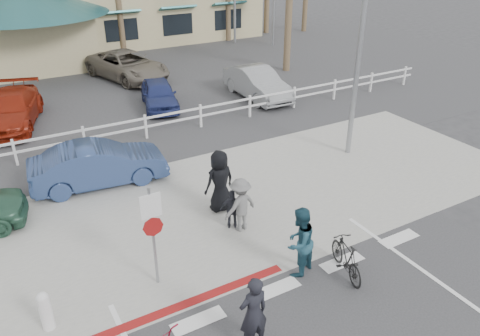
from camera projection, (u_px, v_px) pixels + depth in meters
ground at (291, 305)px, 10.44m from camera, size 140.00×140.00×0.00m
sidewalk_plaza at (203, 211)px, 13.91m from camera, size 22.00×7.00×0.01m
cross_street at (155, 160)px, 16.99m from camera, size 40.00×5.00×0.01m
parking_lot at (90, 90)px, 24.32m from camera, size 50.00×16.00×0.01m
curb_red at (144, 320)px, 10.03m from camera, size 7.00×0.25×0.02m
rail_fence at (148, 126)px, 18.53m from camera, size 29.40×0.16×1.00m
sign_post at (153, 232)px, 10.45m from camera, size 0.50×0.10×2.90m
bollard_0 at (45, 311)px, 9.64m from camera, size 0.26×0.26×0.95m
streetlight_0 at (362, 30)px, 15.49m from camera, size 0.60×2.00×9.00m
info_sign at (274, 4)px, 32.31m from camera, size 1.20×0.16×5.60m
rider_red at (253, 313)px, 9.07m from camera, size 0.63×0.41×1.70m
bike_black at (346, 258)px, 11.19m from camera, size 0.85×1.64×0.95m
rider_black at (299, 242)px, 11.04m from camera, size 1.07×0.97×1.80m
pedestrian_a at (240, 205)px, 12.72m from camera, size 1.11×0.77×1.58m
pedestrian_child at (232, 209)px, 12.90m from camera, size 0.75×0.58×1.18m
pedestrian_b at (220, 181)px, 13.57m from camera, size 0.99×0.70×1.90m
car_white_sedan at (99, 164)px, 15.09m from camera, size 4.43×1.94×1.41m
lot_car_1 at (11, 110)px, 19.60m from camera, size 3.38×5.30×1.43m
lot_car_2 at (159, 94)px, 21.67m from camera, size 2.35×3.96×1.26m
lot_car_3 at (257, 83)px, 22.86m from camera, size 1.69×4.54×1.48m
lot_car_5 at (127, 65)px, 25.74m from camera, size 3.91×5.91×1.51m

